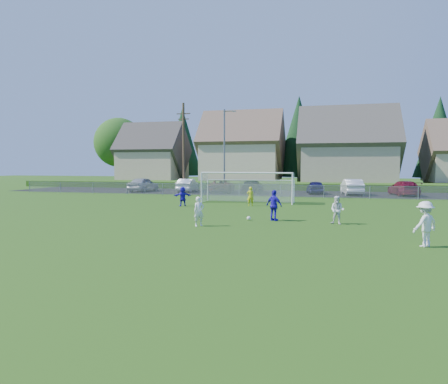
{
  "coord_description": "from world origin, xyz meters",
  "views": [
    {
      "loc": [
        6.01,
        -15.85,
        3.1
      ],
      "look_at": [
        0.0,
        8.0,
        1.4
      ],
      "focal_mm": 32.0,
      "sensor_mm": 36.0,
      "label": 1
    }
  ],
  "objects_px": {
    "player_blue_b": "(183,196)",
    "car_c": "(222,186)",
    "car_b": "(188,185)",
    "player_white_a": "(199,211)",
    "player_white_b": "(337,210)",
    "player_white_c": "(425,224)",
    "car_d": "(252,187)",
    "soccer_goal": "(248,183)",
    "soccer_ball": "(249,218)",
    "car_g": "(404,188)",
    "goalkeeper": "(250,196)",
    "car_f": "(352,187)",
    "car_e": "(315,187)",
    "car_a": "(143,184)",
    "player_blue_a": "(274,205)"
  },
  "relations": [
    {
      "from": "car_d",
      "to": "soccer_goal",
      "type": "height_order",
      "value": "soccer_goal"
    },
    {
      "from": "player_white_b",
      "to": "car_g",
      "type": "xyz_separation_m",
      "value": [
        7.05,
        21.53,
        -0.0
      ]
    },
    {
      "from": "car_b",
      "to": "soccer_goal",
      "type": "xyz_separation_m",
      "value": [
        8.99,
        -10.79,
        0.88
      ]
    },
    {
      "from": "player_white_a",
      "to": "car_e",
      "type": "distance_m",
      "value": 24.78
    },
    {
      "from": "player_white_c",
      "to": "soccer_goal",
      "type": "height_order",
      "value": "soccer_goal"
    },
    {
      "from": "player_blue_b",
      "to": "car_d",
      "type": "xyz_separation_m",
      "value": [
        2.71,
        14.33,
        -0.02
      ]
    },
    {
      "from": "soccer_ball",
      "to": "car_c",
      "type": "distance_m",
      "value": 21.74
    },
    {
      "from": "player_white_c",
      "to": "car_c",
      "type": "xyz_separation_m",
      "value": [
        -14.63,
        26.03,
        -0.13
      ]
    },
    {
      "from": "player_blue_a",
      "to": "car_g",
      "type": "height_order",
      "value": "player_blue_a"
    },
    {
      "from": "player_white_a",
      "to": "car_g",
      "type": "distance_m",
      "value": 27.6
    },
    {
      "from": "car_a",
      "to": "car_g",
      "type": "distance_m",
      "value": 27.99
    },
    {
      "from": "goalkeeper",
      "to": "car_f",
      "type": "distance_m",
      "value": 15.67
    },
    {
      "from": "player_white_c",
      "to": "car_f",
      "type": "relative_size",
      "value": 0.35
    },
    {
      "from": "car_e",
      "to": "car_f",
      "type": "height_order",
      "value": "car_f"
    },
    {
      "from": "car_f",
      "to": "player_white_c",
      "type": "bearing_deg",
      "value": 86.5
    },
    {
      "from": "player_blue_b",
      "to": "player_white_c",
      "type": "bearing_deg",
      "value": 115.35
    },
    {
      "from": "player_white_b",
      "to": "car_f",
      "type": "xyz_separation_m",
      "value": [
        2.07,
        21.4,
        0.07
      ]
    },
    {
      "from": "goalkeeper",
      "to": "soccer_goal",
      "type": "relative_size",
      "value": 0.19
    },
    {
      "from": "player_white_c",
      "to": "car_e",
      "type": "height_order",
      "value": "player_white_c"
    },
    {
      "from": "car_f",
      "to": "car_g",
      "type": "xyz_separation_m",
      "value": [
        4.98,
        0.13,
        -0.07
      ]
    },
    {
      "from": "player_white_b",
      "to": "goalkeeper",
      "type": "distance_m",
      "value": 10.01
    },
    {
      "from": "player_white_b",
      "to": "car_e",
      "type": "bearing_deg",
      "value": 112.76
    },
    {
      "from": "soccer_ball",
      "to": "car_b",
      "type": "distance_m",
      "value": 23.67
    },
    {
      "from": "player_white_a",
      "to": "soccer_goal",
      "type": "distance_m",
      "value": 12.92
    },
    {
      "from": "soccer_ball",
      "to": "player_white_b",
      "type": "xyz_separation_m",
      "value": [
        4.73,
        -0.35,
        0.63
      ]
    },
    {
      "from": "car_d",
      "to": "car_e",
      "type": "xyz_separation_m",
      "value": [
        6.61,
        0.95,
        -0.02
      ]
    },
    {
      "from": "player_white_c",
      "to": "car_g",
      "type": "height_order",
      "value": "player_white_c"
    },
    {
      "from": "car_e",
      "to": "car_c",
      "type": "bearing_deg",
      "value": -1.7
    },
    {
      "from": "goalkeeper",
      "to": "car_a",
      "type": "distance_m",
      "value": 19.68
    },
    {
      "from": "player_white_a",
      "to": "soccer_goal",
      "type": "relative_size",
      "value": 0.2
    },
    {
      "from": "player_blue_b",
      "to": "car_c",
      "type": "distance_m",
      "value": 14.39
    },
    {
      "from": "player_white_c",
      "to": "soccer_goal",
      "type": "distance_m",
      "value": 18.4
    },
    {
      "from": "soccer_goal",
      "to": "player_white_b",
      "type": "bearing_deg",
      "value": -57.6
    },
    {
      "from": "car_b",
      "to": "car_e",
      "type": "relative_size",
      "value": 1.12
    },
    {
      "from": "player_blue_b",
      "to": "car_b",
      "type": "height_order",
      "value": "car_b"
    },
    {
      "from": "car_e",
      "to": "player_blue_a",
      "type": "bearing_deg",
      "value": 78.42
    },
    {
      "from": "goalkeeper",
      "to": "car_f",
      "type": "bearing_deg",
      "value": -138.23
    },
    {
      "from": "player_white_c",
      "to": "player_white_b",
      "type": "bearing_deg",
      "value": -97.67
    },
    {
      "from": "player_white_a",
      "to": "car_a",
      "type": "xyz_separation_m",
      "value": [
        -14.15,
        23.2,
        0.07
      ]
    },
    {
      "from": "player_white_b",
      "to": "player_white_c",
      "type": "bearing_deg",
      "value": -40.43
    },
    {
      "from": "soccer_goal",
      "to": "car_e",
      "type": "bearing_deg",
      "value": 65.75
    },
    {
      "from": "car_b",
      "to": "car_d",
      "type": "relative_size",
      "value": 0.93
    },
    {
      "from": "soccer_ball",
      "to": "goalkeeper",
      "type": "xyz_separation_m",
      "value": [
        -1.3,
        7.64,
        0.61
      ]
    },
    {
      "from": "car_c",
      "to": "car_g",
      "type": "height_order",
      "value": "car_c"
    },
    {
      "from": "car_b",
      "to": "car_d",
      "type": "distance_m",
      "value": 7.51
    },
    {
      "from": "car_b",
      "to": "player_white_a",
      "type": "bearing_deg",
      "value": 106.07
    },
    {
      "from": "player_white_a",
      "to": "car_f",
      "type": "relative_size",
      "value": 0.3
    },
    {
      "from": "player_blue_b",
      "to": "car_a",
      "type": "bearing_deg",
      "value": -79.58
    },
    {
      "from": "player_white_c",
      "to": "goalkeeper",
      "type": "bearing_deg",
      "value": -93.83
    },
    {
      "from": "soccer_ball",
      "to": "player_white_b",
      "type": "bearing_deg",
      "value": -4.25
    }
  ]
}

